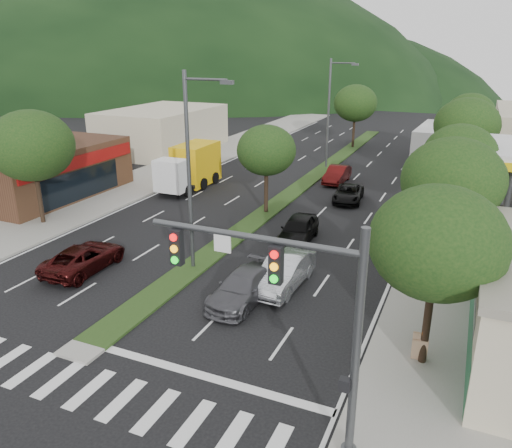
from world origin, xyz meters
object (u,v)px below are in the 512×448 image
at_px(tree_l_a, 32,146).
at_px(box_truck, 191,168).
at_px(car_queue_c, 337,174).
at_px(streetlight_mid, 331,109).
at_px(tree_r_c, 460,155).
at_px(car_queue_d, 348,194).
at_px(a_frame_sign, 420,345).
at_px(suv_maroon, 84,258).
at_px(traffic_signal, 299,304).
at_px(car_queue_b, 243,287).
at_px(tree_r_a, 437,243).
at_px(tree_r_b, 453,181).
at_px(tree_r_e, 470,114).
at_px(streetlight_near, 192,164).
at_px(car_queue_a, 298,229).
at_px(tree_r_d, 467,125).
at_px(motorhome, 432,143).
at_px(sedan_silver, 284,272).
at_px(tree_med_near, 266,150).
at_px(tree_med_far, 355,103).

bearing_deg(tree_l_a, box_truck, 70.14).
bearing_deg(car_queue_c, streetlight_mid, 114.08).
relative_size(tree_r_c, car_queue_d, 1.51).
relative_size(tree_r_c, a_frame_sign, 5.20).
distance_m(suv_maroon, a_frame_sign, 16.96).
height_order(traffic_signal, car_queue_b, traffic_signal).
distance_m(tree_r_a, tree_r_b, 8.00).
height_order(tree_r_c, tree_r_e, tree_r_e).
distance_m(streetlight_near, car_queue_a, 8.34).
height_order(tree_r_d, tree_l_a, tree_l_a).
height_order(car_queue_d, motorhome, motorhome).
distance_m(suv_maroon, car_queue_b, 8.98).
distance_m(car_queue_d, motorhome, 17.30).
height_order(suv_maroon, box_truck, box_truck).
height_order(suv_maroon, car_queue_a, car_queue_a).
relative_size(tree_r_a, tree_r_b, 0.96).
bearing_deg(motorhome, sedan_silver, -93.88).
relative_size(tree_r_d, suv_maroon, 1.46).
distance_m(tree_med_near, suv_maroon, 13.96).
distance_m(streetlight_near, streetlight_mid, 25.00).
distance_m(traffic_signal, car_queue_d, 25.33).
distance_m(streetlight_mid, car_queue_d, 11.94).
xyz_separation_m(tree_r_e, tree_l_a, (-24.50, -30.00, 0.29)).
bearing_deg(a_frame_sign, tree_med_near, 125.35).
height_order(streetlight_mid, car_queue_d, streetlight_mid).
xyz_separation_m(tree_r_c, car_queue_a, (-8.19, -6.22, -3.98)).
height_order(tree_med_far, a_frame_sign, tree_med_far).
bearing_deg(tree_med_near, tree_r_b, -26.57).
relative_size(tree_r_c, sedan_silver, 1.36).
relative_size(tree_r_a, a_frame_sign, 5.33).
relative_size(traffic_signal, car_queue_d, 1.63).
height_order(tree_r_c, tree_med_far, tree_med_far).
relative_size(traffic_signal, tree_r_b, 1.01).
bearing_deg(suv_maroon, sedan_silver, -168.74).
distance_m(tree_r_e, tree_l_a, 38.73).
distance_m(tree_r_c, suv_maroon, 22.73).
xyz_separation_m(streetlight_near, car_queue_d, (4.38, 15.07, -4.99)).
bearing_deg(tree_r_c, tree_l_a, -157.80).
bearing_deg(streetlight_near, box_truck, 121.36).
height_order(tree_l_a, car_queue_c, tree_l_a).
bearing_deg(streetlight_mid, tree_r_c, -47.78).
xyz_separation_m(sedan_silver, car_queue_a, (-1.32, 5.93, -0.01)).
relative_size(tree_r_b, tree_l_a, 0.96).
height_order(tree_med_far, car_queue_a, tree_med_far).
relative_size(tree_r_d, a_frame_sign, 5.75).
xyz_separation_m(tree_med_far, sedan_silver, (5.13, -36.15, -4.22)).
bearing_deg(tree_r_a, tree_r_c, 90.00).
distance_m(tree_r_c, tree_med_near, 12.17).
xyz_separation_m(tree_med_near, box_truck, (-8.23, 3.83, -2.80)).
relative_size(streetlight_near, car_queue_a, 2.21).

